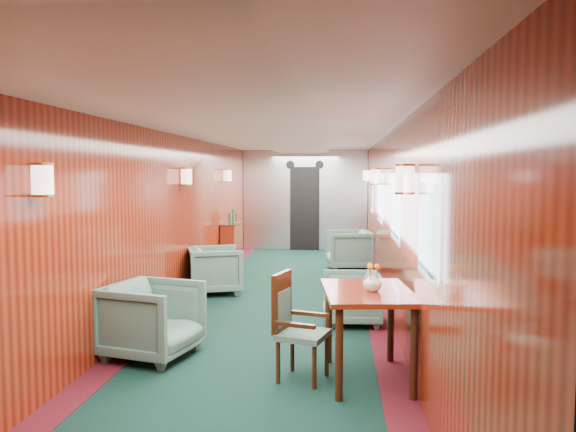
# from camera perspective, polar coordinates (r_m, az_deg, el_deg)

# --- Properties ---
(room) EXTENTS (12.00, 12.10, 2.40)m
(room) POSITION_cam_1_polar(r_m,az_deg,el_deg) (7.62, -1.08, 2.75)
(room) COLOR black
(room) RESTS_ON ground
(bulkhead) EXTENTS (2.98, 0.17, 2.39)m
(bulkhead) POSITION_cam_1_polar(r_m,az_deg,el_deg) (13.52, 1.73, 1.56)
(bulkhead) COLOR silver
(bulkhead) RESTS_ON ground
(windows_right) EXTENTS (0.02, 8.60, 0.80)m
(windows_right) POSITION_cam_1_polar(r_m,az_deg,el_deg) (7.85, 9.98, 1.39)
(windows_right) COLOR silver
(windows_right) RESTS_ON ground
(wall_sconces) EXTENTS (2.97, 7.97, 0.25)m
(wall_sconces) POSITION_cam_1_polar(r_m,az_deg,el_deg) (8.18, -0.64, 3.95)
(wall_sconces) COLOR beige
(wall_sconces) RESTS_ON ground
(dining_table) EXTENTS (0.88, 1.16, 0.82)m
(dining_table) POSITION_cam_1_polar(r_m,az_deg,el_deg) (5.10, 8.10, -8.88)
(dining_table) COLOR maroon
(dining_table) RESTS_ON ground
(side_chair) EXTENTS (0.53, 0.54, 0.96)m
(side_chair) POSITION_cam_1_polar(r_m,az_deg,el_deg) (5.12, 0.55, -10.67)
(side_chair) COLOR #1E463F
(side_chair) RESTS_ON ground
(credenza) EXTENTS (0.30, 0.94, 1.12)m
(credenza) POSITION_cam_1_polar(r_m,az_deg,el_deg) (11.46, -5.73, -2.74)
(credenza) COLOR maroon
(credenza) RESTS_ON ground
(flower_vase) EXTENTS (0.17, 0.17, 0.17)m
(flower_vase) POSITION_cam_1_polar(r_m,az_deg,el_deg) (5.01, 8.57, -6.61)
(flower_vase) COLOR beige
(flower_vase) RESTS_ON dining_table
(armchair_left_near) EXTENTS (1.02, 1.00, 0.76)m
(armchair_left_near) POSITION_cam_1_polar(r_m,az_deg,el_deg) (5.88, -13.61, -10.21)
(armchair_left_near) COLOR #1E463F
(armchair_left_near) RESTS_ON ground
(armchair_left_far) EXTENTS (1.01, 1.00, 0.73)m
(armchair_left_far) POSITION_cam_1_polar(r_m,az_deg,el_deg) (8.75, -7.41, -5.45)
(armchair_left_far) COLOR #1E463F
(armchair_left_far) RESTS_ON ground
(armchair_right_near) EXTENTS (0.74, 0.72, 0.64)m
(armchair_right_near) POSITION_cam_1_polar(r_m,az_deg,el_deg) (7.00, 6.45, -8.29)
(armchair_right_near) COLOR #1E463F
(armchair_right_near) RESTS_ON ground
(armchair_right_far) EXTENTS (0.92, 0.90, 0.76)m
(armchair_right_far) POSITION_cam_1_polar(r_m,az_deg,el_deg) (10.85, 6.20, -3.44)
(armchair_right_far) COLOR #1E463F
(armchair_right_far) RESTS_ON ground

